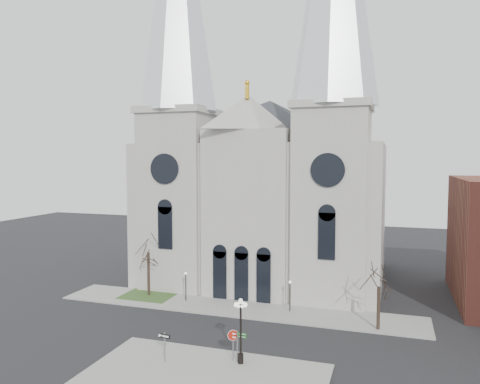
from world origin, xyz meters
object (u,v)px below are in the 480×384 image
(stop_sign, at_px, (233,339))
(street_name_sign, at_px, (238,344))
(one_way_sign, at_px, (165,342))
(globe_lamp, at_px, (241,323))

(stop_sign, xyz_separation_m, street_name_sign, (0.47, -0.10, -0.36))
(street_name_sign, bearing_deg, stop_sign, 167.13)
(stop_sign, height_order, one_way_sign, stop_sign)
(globe_lamp, bearing_deg, stop_sign, 162.35)
(stop_sign, distance_m, street_name_sign, 0.60)
(globe_lamp, bearing_deg, street_name_sign, 151.69)
(globe_lamp, bearing_deg, one_way_sign, -163.84)
(stop_sign, relative_size, one_way_sign, 1.06)
(stop_sign, distance_m, globe_lamp, 1.62)
(globe_lamp, xyz_separation_m, street_name_sign, (-0.23, 0.12, -1.80))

